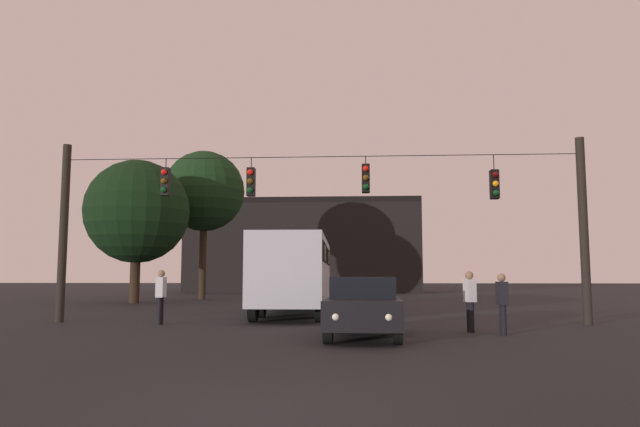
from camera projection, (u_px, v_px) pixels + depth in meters
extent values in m
plane|color=black|center=(332.00, 305.00, 30.98)|extent=(168.00, 168.00, 0.00)
cylinder|color=black|center=(63.00, 232.00, 19.81)|extent=(0.28, 0.28, 6.03)
cylinder|color=black|center=(584.00, 230.00, 18.77)|extent=(0.28, 0.28, 6.03)
cylinder|color=black|center=(317.00, 157.00, 19.55)|extent=(17.19, 0.02, 0.02)
cylinder|color=black|center=(166.00, 164.00, 19.85)|extent=(0.03, 0.03, 0.31)
cube|color=black|center=(165.00, 182.00, 19.78)|extent=(0.26, 0.32, 0.95)
sphere|color=red|center=(164.00, 172.00, 19.63)|extent=(0.20, 0.20, 0.20)
sphere|color=#5B3D0C|center=(164.00, 181.00, 19.60)|extent=(0.20, 0.20, 0.20)
sphere|color=#0C4219|center=(164.00, 190.00, 19.57)|extent=(0.20, 0.20, 0.20)
cylinder|color=black|center=(251.00, 163.00, 19.67)|extent=(0.03, 0.03, 0.34)
cube|color=black|center=(251.00, 182.00, 19.60)|extent=(0.26, 0.32, 0.95)
sphere|color=red|center=(250.00, 172.00, 19.45)|extent=(0.20, 0.20, 0.20)
sphere|color=#5B3D0C|center=(250.00, 181.00, 19.42)|extent=(0.20, 0.20, 0.20)
sphere|color=#0C4219|center=(250.00, 190.00, 19.39)|extent=(0.20, 0.20, 0.20)
cylinder|color=black|center=(366.00, 160.00, 19.44)|extent=(0.03, 0.03, 0.27)
cube|color=black|center=(366.00, 179.00, 19.38)|extent=(0.26, 0.32, 0.95)
sphere|color=red|center=(366.00, 169.00, 19.23)|extent=(0.20, 0.20, 0.20)
sphere|color=#5B3D0C|center=(366.00, 178.00, 19.20)|extent=(0.20, 0.20, 0.20)
sphere|color=#0C4219|center=(366.00, 187.00, 19.17)|extent=(0.20, 0.20, 0.20)
cylinder|color=black|center=(494.00, 163.00, 19.18)|extent=(0.03, 0.03, 0.50)
cube|color=black|center=(494.00, 184.00, 19.10)|extent=(0.26, 0.32, 0.95)
sphere|color=#510A0A|center=(495.00, 174.00, 18.95)|extent=(0.20, 0.20, 0.20)
sphere|color=orange|center=(496.00, 184.00, 18.92)|extent=(0.20, 0.20, 0.20)
sphere|color=#0C4219|center=(496.00, 193.00, 18.89)|extent=(0.20, 0.20, 0.20)
cube|color=#B7BCC6|center=(296.00, 271.00, 23.92)|extent=(2.74, 11.05, 2.50)
cube|color=black|center=(296.00, 256.00, 23.98)|extent=(2.77, 10.39, 0.70)
cylinder|color=black|center=(279.00, 298.00, 27.77)|extent=(0.30, 1.01, 1.00)
cylinder|color=black|center=(326.00, 298.00, 27.68)|extent=(0.30, 1.01, 1.00)
cylinder|color=black|center=(261.00, 304.00, 21.65)|extent=(0.30, 1.01, 1.00)
cylinder|color=black|center=(321.00, 304.00, 21.56)|extent=(0.30, 1.01, 1.00)
cylinder|color=black|center=(253.00, 307.00, 19.68)|extent=(0.30, 1.01, 1.00)
cylinder|color=black|center=(319.00, 307.00, 19.59)|extent=(0.30, 1.01, 1.00)
cube|color=beige|center=(302.00, 258.00, 27.26)|extent=(2.58, 0.86, 0.56)
cube|color=beige|center=(290.00, 253.00, 21.25)|extent=(2.58, 0.86, 0.56)
cube|color=black|center=(363.00, 311.00, 14.80)|extent=(1.92, 4.35, 0.68)
cube|color=black|center=(363.00, 287.00, 15.01)|extent=(1.65, 2.36, 0.52)
cylinder|color=black|center=(397.00, 330.00, 13.29)|extent=(0.24, 0.65, 0.64)
cylinder|color=black|center=(328.00, 330.00, 13.43)|extent=(0.24, 0.65, 0.64)
cylinder|color=black|center=(393.00, 321.00, 16.10)|extent=(0.24, 0.65, 0.64)
cylinder|color=black|center=(336.00, 320.00, 16.24)|extent=(0.24, 0.65, 0.64)
sphere|color=white|center=(389.00, 317.00, 12.67)|extent=(0.18, 0.18, 0.18)
sphere|color=white|center=(336.00, 317.00, 12.77)|extent=(0.18, 0.18, 0.18)
cylinder|color=black|center=(161.00, 311.00, 18.78)|extent=(0.14, 0.14, 0.86)
cylinder|color=black|center=(159.00, 311.00, 18.62)|extent=(0.14, 0.14, 0.86)
cube|color=silver|center=(161.00, 287.00, 18.78)|extent=(0.26, 0.37, 0.64)
sphere|color=#8C6B51|center=(161.00, 273.00, 18.82)|extent=(0.23, 0.23, 0.23)
cylinder|color=black|center=(472.00, 317.00, 16.06)|extent=(0.14, 0.14, 0.83)
cylinder|color=black|center=(469.00, 317.00, 16.22)|extent=(0.14, 0.14, 0.83)
cube|color=silver|center=(470.00, 291.00, 16.22)|extent=(0.32, 0.41, 0.62)
sphere|color=#8C6B51|center=(469.00, 275.00, 16.26)|extent=(0.22, 0.22, 0.22)
cylinder|color=black|center=(504.00, 320.00, 15.31)|extent=(0.14, 0.14, 0.80)
cylinder|color=black|center=(502.00, 320.00, 15.47)|extent=(0.14, 0.14, 0.80)
cube|color=black|center=(502.00, 293.00, 15.47)|extent=(0.27, 0.38, 0.60)
sphere|color=#8C6B51|center=(501.00, 278.00, 15.51)|extent=(0.22, 0.22, 0.22)
cube|color=black|center=(305.00, 250.00, 54.91)|extent=(21.00, 8.30, 7.91)
cube|color=black|center=(305.00, 205.00, 55.35)|extent=(21.00, 8.30, 0.50)
cylinder|color=#2D2116|center=(135.00, 275.00, 32.95)|extent=(0.56, 0.56, 3.12)
sphere|color=black|center=(137.00, 211.00, 33.33)|extent=(5.88, 5.88, 5.88)
cylinder|color=#2D2116|center=(203.00, 259.00, 38.35)|extent=(0.47, 0.47, 5.24)
sphere|color=black|center=(204.00, 191.00, 38.82)|extent=(5.33, 5.33, 5.33)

